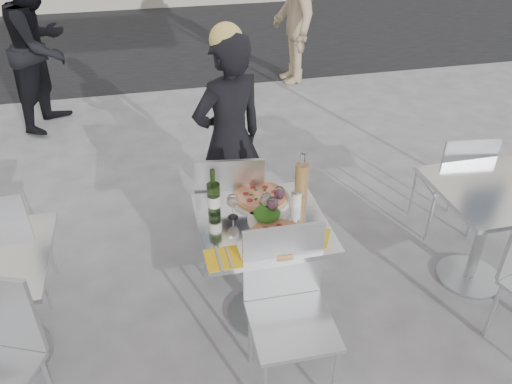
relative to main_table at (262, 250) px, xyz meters
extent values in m
plane|color=slate|center=(0.00, 0.00, -0.54)|extent=(80.00, 80.00, 0.00)
cube|color=black|center=(0.00, 6.50, -0.54)|extent=(24.00, 5.00, 0.00)
cylinder|color=#B7BABF|center=(0.00, 0.00, -0.53)|extent=(0.44, 0.44, 0.02)
cylinder|color=#B7BABF|center=(0.00, 0.00, -0.17)|extent=(0.07, 0.07, 0.72)
cube|color=silver|center=(0.00, 0.00, 0.20)|extent=(0.72, 0.72, 0.03)
cylinder|color=#B7BABF|center=(-1.50, 0.00, -0.53)|extent=(0.44, 0.44, 0.02)
cylinder|color=#B7BABF|center=(1.50, 0.00, -0.53)|extent=(0.44, 0.44, 0.02)
cylinder|color=#B7BABF|center=(1.50, 0.00, -0.17)|extent=(0.07, 0.07, 0.72)
cube|color=silver|center=(1.50, 0.00, 0.20)|extent=(0.72, 0.72, 0.03)
cylinder|color=silver|center=(0.12, 0.74, -0.31)|extent=(0.02, 0.02, 0.47)
cylinder|color=silver|center=(-0.25, 0.79, -0.31)|extent=(0.02, 0.02, 0.47)
cylinder|color=silver|center=(0.07, 0.37, -0.31)|extent=(0.02, 0.02, 0.47)
cylinder|color=silver|center=(-0.30, 0.42, -0.31)|extent=(0.02, 0.02, 0.47)
cube|color=silver|center=(-0.09, 0.58, -0.06)|extent=(0.49, 0.49, 0.03)
cube|color=silver|center=(-0.12, 0.36, 0.18)|extent=(0.43, 0.09, 0.47)
cylinder|color=silver|center=(0.21, -0.72, -0.31)|extent=(0.02, 0.02, 0.46)
cylinder|color=silver|center=(-0.15, -0.35, -0.31)|extent=(0.02, 0.02, 0.46)
cylinder|color=silver|center=(0.22, -0.35, -0.31)|extent=(0.02, 0.02, 0.46)
cube|color=silver|center=(0.03, -0.53, -0.07)|extent=(0.43, 0.43, 0.03)
cube|color=silver|center=(0.04, -0.32, 0.17)|extent=(0.43, 0.03, 0.46)
cylinder|color=silver|center=(-1.33, 0.71, -0.32)|extent=(0.02, 0.02, 0.44)
cylinder|color=silver|center=(-1.32, 0.35, -0.32)|extent=(0.02, 0.02, 0.44)
cube|color=silver|center=(-1.50, 0.53, -0.09)|extent=(0.42, 0.42, 0.02)
cylinder|color=silver|center=(1.79, 0.76, -0.33)|extent=(0.02, 0.02, 0.43)
cylinder|color=silver|center=(1.45, 0.80, -0.33)|extent=(0.02, 0.02, 0.43)
cylinder|color=silver|center=(1.76, 0.42, -0.33)|extent=(0.02, 0.02, 0.43)
cylinder|color=silver|center=(1.42, 0.46, -0.33)|extent=(0.02, 0.02, 0.43)
cube|color=silver|center=(1.61, 0.61, -0.10)|extent=(0.44, 0.44, 0.02)
cube|color=silver|center=(1.59, 0.41, 0.12)|extent=(0.40, 0.06, 0.43)
cylinder|color=silver|center=(1.30, -0.48, -0.33)|extent=(0.02, 0.02, 0.43)
imported|color=black|center=(-0.01, 0.95, 0.24)|extent=(0.67, 0.57, 1.56)
imported|color=black|center=(-1.56, 3.32, 0.33)|extent=(0.93, 1.03, 1.73)
imported|color=#998563|center=(1.34, 3.98, 0.34)|extent=(0.66, 1.14, 1.76)
cylinder|color=tan|center=(0.04, -0.18, 0.22)|extent=(0.32, 0.32, 0.02)
cylinder|color=beige|center=(0.04, -0.18, 0.23)|extent=(0.28, 0.28, 0.00)
cylinder|color=white|center=(0.04, 0.22, 0.22)|extent=(0.36, 0.36, 0.01)
cylinder|color=tan|center=(0.04, 0.21, 0.23)|extent=(0.32, 0.32, 0.02)
cylinder|color=beige|center=(0.04, 0.21, 0.24)|extent=(0.28, 0.28, 0.00)
cylinder|color=white|center=(0.03, 0.00, 0.22)|extent=(0.22, 0.22, 0.01)
ellipsoid|color=#1C5F17|center=(0.03, 0.00, 0.26)|extent=(0.15, 0.15, 0.08)
sphere|color=#B21914|center=(0.07, 0.02, 0.27)|extent=(0.03, 0.03, 0.03)
cylinder|color=#2E4C1C|center=(-0.25, 0.13, 0.31)|extent=(0.07, 0.07, 0.20)
cone|color=#2E4C1C|center=(-0.25, 0.13, 0.41)|extent=(0.07, 0.07, 0.03)
cylinder|color=#2E4C1C|center=(-0.25, 0.13, 0.46)|extent=(0.03, 0.03, 0.10)
cylinder|color=silver|center=(-0.25, 0.13, 0.30)|extent=(0.07, 0.08, 0.07)
cylinder|color=#E1AD60|center=(0.29, 0.20, 0.32)|extent=(0.08, 0.08, 0.22)
cylinder|color=white|center=(0.29, 0.20, 0.46)|extent=(0.03, 0.03, 0.08)
cylinder|color=white|center=(0.23, 0.11, 0.26)|extent=(0.06, 0.06, 0.09)
cylinder|color=silver|center=(0.23, 0.11, 0.31)|extent=(0.06, 0.06, 0.02)
cylinder|color=white|center=(-0.15, 0.07, 0.21)|extent=(0.06, 0.06, 0.00)
cylinder|color=white|center=(-0.15, 0.07, 0.26)|extent=(0.01, 0.01, 0.09)
ellipsoid|color=white|center=(-0.15, 0.07, 0.33)|extent=(0.07, 0.07, 0.08)
ellipsoid|color=beige|center=(-0.15, 0.07, 0.32)|extent=(0.05, 0.05, 0.05)
cylinder|color=white|center=(0.03, 0.04, 0.21)|extent=(0.06, 0.06, 0.00)
cylinder|color=white|center=(0.03, 0.04, 0.26)|extent=(0.01, 0.01, 0.09)
ellipsoid|color=white|center=(0.03, 0.04, 0.33)|extent=(0.07, 0.07, 0.08)
ellipsoid|color=beige|center=(0.03, 0.04, 0.32)|extent=(0.05, 0.05, 0.05)
cylinder|color=white|center=(0.06, -0.01, 0.21)|extent=(0.06, 0.06, 0.00)
cylinder|color=white|center=(0.06, -0.01, 0.26)|extent=(0.01, 0.01, 0.09)
ellipsoid|color=white|center=(0.06, -0.01, 0.33)|extent=(0.07, 0.07, 0.08)
ellipsoid|color=#4D0B1D|center=(0.06, -0.01, 0.32)|extent=(0.05, 0.05, 0.05)
cylinder|color=white|center=(0.12, 0.09, 0.21)|extent=(0.06, 0.06, 0.00)
cylinder|color=white|center=(0.12, 0.09, 0.26)|extent=(0.01, 0.01, 0.09)
ellipsoid|color=white|center=(0.12, 0.09, 0.33)|extent=(0.07, 0.07, 0.08)
ellipsoid|color=#4D0B1D|center=(0.12, 0.09, 0.32)|extent=(0.05, 0.05, 0.05)
cube|color=yellow|center=(-0.27, -0.27, 0.21)|extent=(0.18, 0.18, 0.00)
cube|color=#B7BABF|center=(-0.29, -0.27, 0.22)|extent=(0.02, 0.20, 0.00)
cube|color=#B7BABF|center=(-0.24, -0.27, 0.22)|extent=(0.01, 0.18, 0.00)
cube|color=yellow|center=(0.23, -0.20, 0.21)|extent=(0.24, 0.24, 0.00)
cube|color=#B7BABF|center=(0.21, -0.20, 0.22)|extent=(0.10, 0.18, 0.00)
cube|color=#B7BABF|center=(0.26, -0.20, 0.22)|extent=(0.09, 0.16, 0.00)
camera|label=1|loc=(-0.54, -2.20, 1.89)|focal=35.00mm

